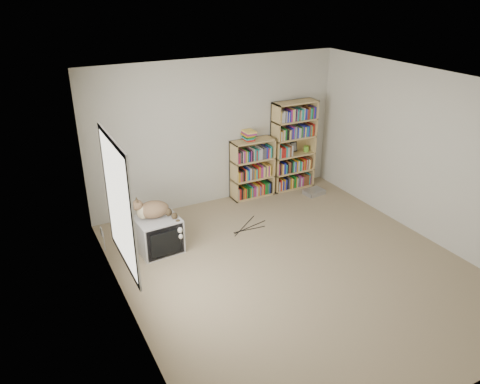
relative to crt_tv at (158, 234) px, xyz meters
name	(u,v)px	position (x,y,z in m)	size (l,w,h in m)	color
floor	(295,268)	(1.51, -1.32, -0.26)	(4.50, 5.00, 0.01)	tan
wall_back	(217,132)	(1.51, 1.18, 0.99)	(4.50, 0.02, 2.50)	beige
wall_front	(469,292)	(1.51, -3.82, 0.99)	(4.50, 0.02, 2.50)	beige
wall_left	(124,224)	(-0.74, -1.32, 0.99)	(0.02, 5.00, 2.50)	beige
wall_right	(428,157)	(3.76, -1.32, 0.99)	(0.02, 5.00, 2.50)	beige
ceiling	(306,86)	(1.51, -1.32, 2.24)	(4.50, 5.00, 0.02)	white
window	(119,204)	(-0.73, -1.12, 1.14)	(0.02, 1.22, 1.52)	white
crt_tv	(158,234)	(0.00, 0.00, 0.00)	(0.63, 0.58, 0.52)	#AFAEB1
cat	(157,212)	(0.01, 0.01, 0.35)	(0.65, 0.57, 0.54)	#3A2917
bookcase_tall	(293,148)	(2.97, 1.04, 0.53)	(0.83, 0.30, 1.65)	tan
bookcase_short	(252,170)	(2.11, 1.04, 0.24)	(0.78, 0.30, 1.07)	tan
book_stack	(248,135)	(2.04, 1.05, 0.90)	(0.20, 0.26, 0.17)	red
green_mug	(306,149)	(3.25, 1.02, 0.47)	(0.10, 0.10, 0.11)	#6FB533
framed_print	(293,147)	(3.04, 1.12, 0.51)	(0.14, 0.01, 0.19)	black
dvd_player	(314,192)	(3.16, 0.56, -0.22)	(0.36, 0.26, 0.08)	#ADADB2
wall_outlet	(101,232)	(-0.73, 0.34, 0.06)	(0.01, 0.08, 0.13)	silver
floor_cables	(260,219)	(1.78, 0.16, -0.25)	(1.20, 0.70, 0.01)	black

